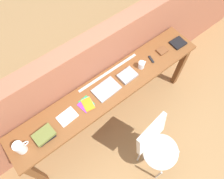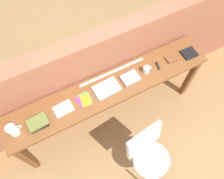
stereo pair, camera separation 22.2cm
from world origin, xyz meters
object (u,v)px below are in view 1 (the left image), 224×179
(magazine_cycling, at_px, (67,117))
(leather_journal_brown, at_px, (162,51))
(multitool_folded, at_px, (151,59))
(pitcher_white, at_px, (20,147))
(book_stack_leftmost, at_px, (44,135))
(pamphlet_pile_colourful, at_px, (87,104))
(mug, at_px, (142,65))
(book_open_centre, at_px, (106,89))
(book_repair_rightmost, at_px, (178,43))
(chair_white_moulded, at_px, (157,146))

(magazine_cycling, height_order, leather_journal_brown, leather_journal_brown)
(magazine_cycling, xyz_separation_m, multitool_folded, (1.22, -0.01, 0.00))
(pitcher_white, xyz_separation_m, book_stack_leftmost, (0.24, -0.02, -0.04))
(pitcher_white, bearing_deg, multitool_folded, 0.42)
(pamphlet_pile_colourful, height_order, mug, mug)
(leather_journal_brown, bearing_deg, magazine_cycling, -177.52)
(book_open_centre, xyz_separation_m, book_repair_rightmost, (1.14, -0.04, 0.00))
(pitcher_white, height_order, book_repair_rightmost, pitcher_white)
(pamphlet_pile_colourful, height_order, book_repair_rightmost, book_repair_rightmost)
(book_stack_leftmost, relative_size, book_open_centre, 0.73)
(magazine_cycling, bearing_deg, mug, -4.33)
(pitcher_white, bearing_deg, book_open_centre, 1.23)
(magazine_cycling, bearing_deg, multitool_folded, -4.11)
(leather_journal_brown, bearing_deg, chair_white_moulded, -131.94)
(pitcher_white, distance_m, pamphlet_pile_colourful, 0.78)
(mug, bearing_deg, multitool_folded, 1.12)
(book_open_centre, xyz_separation_m, leather_journal_brown, (0.89, 0.00, 0.00))
(mug, bearing_deg, book_open_centre, 178.56)
(magazine_cycling, relative_size, book_repair_rightmost, 1.13)
(chair_white_moulded, relative_size, book_stack_leftmost, 4.09)
(pitcher_white, relative_size, multitool_folded, 1.67)
(book_stack_leftmost, height_order, mug, mug)
(book_stack_leftmost, height_order, book_repair_rightmost, book_stack_leftmost)
(mug, height_order, book_repair_rightmost, mug)
(pitcher_white, height_order, book_open_centre, pitcher_white)
(pitcher_white, height_order, mug, pitcher_white)
(pitcher_white, relative_size, pamphlet_pile_colourful, 0.96)
(magazine_cycling, height_order, pamphlet_pile_colourful, same)
(book_stack_leftmost, bearing_deg, leather_journal_brown, 1.47)
(pitcher_white, distance_m, book_stack_leftmost, 0.24)
(book_stack_leftmost, relative_size, book_repair_rightmost, 1.21)
(chair_white_moulded, height_order, mug, mug)
(pitcher_white, distance_m, magazine_cycling, 0.54)
(magazine_cycling, height_order, mug, mug)
(book_repair_rightmost, bearing_deg, multitool_folded, 179.13)
(magazine_cycling, distance_m, book_open_centre, 0.53)
(mug, height_order, leather_journal_brown, mug)
(book_open_centre, bearing_deg, magazine_cycling, 177.75)
(book_stack_leftmost, relative_size, multitool_folded, 1.98)
(multitool_folded, bearing_deg, magazine_cycling, 179.75)
(pamphlet_pile_colourful, bearing_deg, mug, -0.16)
(book_stack_leftmost, relative_size, pamphlet_pile_colourful, 1.13)
(magazine_cycling, height_order, book_repair_rightmost, book_repair_rightmost)
(book_stack_leftmost, bearing_deg, pamphlet_pile_colourful, 3.41)
(chair_white_moulded, relative_size, mug, 8.10)
(magazine_cycling, distance_m, book_repair_rightmost, 1.67)
(leather_journal_brown, bearing_deg, mug, -175.59)
(book_open_centre, xyz_separation_m, multitool_folded, (0.69, -0.01, -0.00))
(book_open_centre, relative_size, multitool_folded, 2.71)
(pitcher_white, distance_m, book_open_centre, 1.06)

